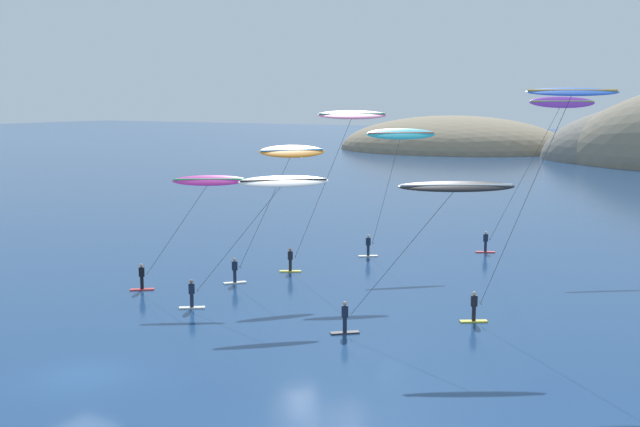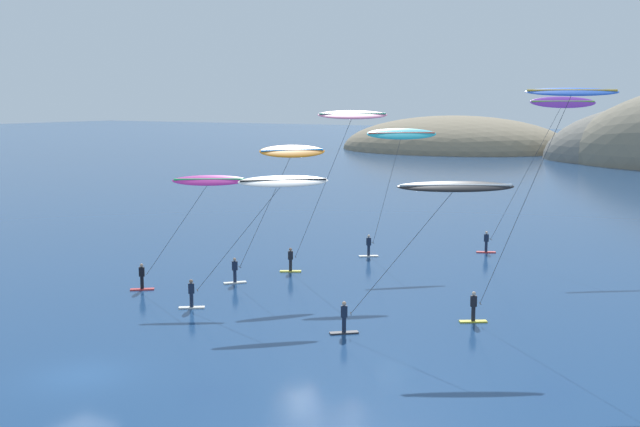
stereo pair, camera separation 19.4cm
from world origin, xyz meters
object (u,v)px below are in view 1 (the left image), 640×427
kitesurfer_purple (556,113)px  kitesurfer_orange (288,161)px  kitesurfer_black (447,198)px  kitesurfer_cyan (399,142)px  kitesurfer_magenta (202,191)px  kitesurfer_white (277,190)px  kitesurfer_pink (347,128)px  kitesurfer_blue (562,114)px

kitesurfer_purple → kitesurfer_orange: bearing=-123.9°
kitesurfer_black → kitesurfer_cyan: 20.83m
kitesurfer_magenta → kitesurfer_cyan: kitesurfer_cyan is taller
kitesurfer_magenta → kitesurfer_white: bearing=-5.6°
kitesurfer_pink → kitesurfer_purple: (10.71, 14.51, 0.85)m
kitesurfer_purple → kitesurfer_white: bearing=-111.6°
kitesurfer_white → kitesurfer_black: bearing=-3.8°
kitesurfer_blue → kitesurfer_orange: (-18.23, 1.68, -3.30)m
kitesurfer_cyan → kitesurfer_magenta: bearing=-110.0°
kitesurfer_cyan → kitesurfer_orange: bearing=-104.6°
kitesurfer_black → kitesurfer_orange: kitesurfer_orange is taller
kitesurfer_magenta → kitesurfer_black: 16.89m
kitesurfer_purple → kitesurfer_pink: bearing=-126.4°
kitesurfer_cyan → kitesurfer_white: size_ratio=1.29×
kitesurfer_cyan → kitesurfer_blue: bearing=-40.0°
kitesurfer_cyan → kitesurfer_pink: 6.87m
kitesurfer_black → kitesurfer_pink: (-11.73, 11.00, 3.02)m
kitesurfer_white → kitesurfer_blue: 16.47m
kitesurfer_purple → kitesurfer_orange: (-12.76, -18.98, -2.96)m
kitesurfer_magenta → kitesurfer_pink: (5.09, 9.69, 3.76)m
kitesurfer_blue → kitesurfer_pink: bearing=159.2°
kitesurfer_blue → kitesurfer_magenta: bearing=-170.5°
kitesurfer_purple → kitesurfer_orange: 23.06m
kitesurfer_white → kitesurfer_purple: bearing=68.4°
kitesurfer_purple → kitesurfer_blue: kitesurfer_blue is taller
kitesurfer_white → kitesurfer_purple: kitesurfer_purple is taller
kitesurfer_magenta → kitesurfer_pink: kitesurfer_pink is taller
kitesurfer_cyan → kitesurfer_blue: kitesurfer_blue is taller
kitesurfer_magenta → kitesurfer_black: kitesurfer_black is taller
kitesurfer_pink → kitesurfer_purple: size_ratio=0.92×
kitesurfer_white → kitesurfer_orange: 6.63m
kitesurfer_cyan → kitesurfer_pink: kitesurfer_pink is taller
kitesurfer_cyan → kitesurfer_orange: 11.56m
kitesurfer_white → kitesurfer_blue: (15.29, 4.13, 4.51)m
kitesurfer_white → kitesurfer_pink: bearing=95.0°
kitesurfer_magenta → kitesurfer_blue: bearing=9.5°
kitesurfer_black → kitesurfer_white: size_ratio=1.09×
kitesurfer_cyan → kitesurfer_purple: bearing=38.4°
kitesurfer_purple → kitesurfer_blue: size_ratio=0.97×
kitesurfer_blue → kitesurfer_orange: size_ratio=1.40×
kitesurfer_purple → kitesurfer_cyan: bearing=-141.6°
kitesurfer_black → kitesurfer_white: kitesurfer_black is taller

